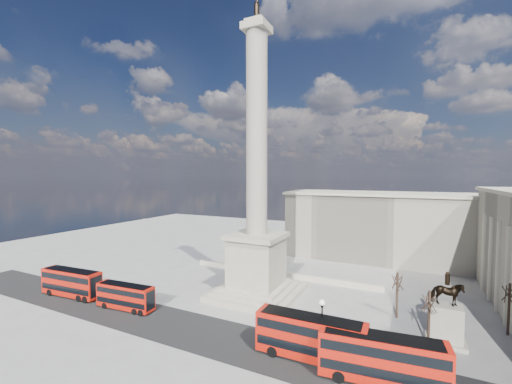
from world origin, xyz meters
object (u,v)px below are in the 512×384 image
object	(u,v)px
red_bus_c	(382,359)
equestrian_statue	(446,319)
red_bus_b	(311,337)
pedestrian_walking	(397,343)
red_bus_a	(126,296)
red_bus_e	(72,283)
nelsons_column	(257,221)
pedestrian_crossing	(294,322)
victorian_lamp	(322,325)

from	to	relation	value
red_bus_c	equestrian_statue	distance (m)	13.23
red_bus_b	pedestrian_walking	bearing A→B (deg)	35.33
red_bus_a	pedestrian_walking	world-z (taller)	red_bus_a
pedestrian_walking	red_bus_e	bearing A→B (deg)	156.48
nelsons_column	pedestrian_crossing	world-z (taller)	nelsons_column
nelsons_column	red_bus_c	bearing A→B (deg)	-35.93
red_bus_a	equestrian_statue	xyz separation A→B (m)	(43.68, 10.20, 1.12)
red_bus_c	victorian_lamp	bearing A→B (deg)	162.77
red_bus_a	red_bus_c	distance (m)	37.21
victorian_lamp	pedestrian_crossing	distance (m)	8.41
red_bus_e	equestrian_statue	size ratio (longest dim) A/B	1.29
red_bus_b	victorian_lamp	size ratio (longest dim) A/B	1.78
nelsons_column	red_bus_a	xyz separation A→B (m)	(-15.74, -14.23, -10.85)
red_bus_c	pedestrian_crossing	world-z (taller)	red_bus_c
pedestrian_walking	pedestrian_crossing	bearing A→B (deg)	150.32
victorian_lamp	equestrian_statue	distance (m)	16.50
victorian_lamp	pedestrian_walking	size ratio (longest dim) A/B	3.86
red_bus_b	red_bus_c	size ratio (longest dim) A/B	1.00
red_bus_e	pedestrian_crossing	bearing A→B (deg)	4.85
pedestrian_walking	red_bus_b	bearing A→B (deg)	-174.48
nelsons_column	red_bus_c	world-z (taller)	nelsons_column
nelsons_column	equestrian_statue	world-z (taller)	nelsons_column
nelsons_column	red_bus_a	distance (m)	23.84
red_bus_c	pedestrian_walking	world-z (taller)	red_bus_c
red_bus_c	pedestrian_crossing	size ratio (longest dim) A/B	6.81
red_bus_a	red_bus_e	xyz separation A→B (m)	(-12.52, -0.35, 0.39)
red_bus_e	victorian_lamp	world-z (taller)	victorian_lamp
red_bus_b	pedestrian_walking	size ratio (longest dim) A/B	6.85
pedestrian_crossing	victorian_lamp	bearing A→B (deg)	168.28
nelsons_column	red_bus_b	size ratio (longest dim) A/B	4.02
equestrian_statue	pedestrian_crossing	xyz separation A→B (m)	(-18.18, -4.52, -2.28)
nelsons_column	victorian_lamp	xyz separation A→B (m)	(15.03, -14.27, -8.81)
red_bus_b	pedestrian_crossing	size ratio (longest dim) A/B	6.81
red_bus_e	red_bus_c	bearing A→B (deg)	-5.26
red_bus_c	red_bus_b	bearing A→B (deg)	167.49
nelsons_column	red_bus_b	xyz separation A→B (m)	(13.90, -14.68, -10.29)
nelsons_column	pedestrian_crossing	size ratio (longest dim) A/B	27.40
red_bus_b	pedestrian_crossing	world-z (taller)	red_bus_b
equestrian_statue	pedestrian_walking	size ratio (longest dim) A/B	5.01
red_bus_b	red_bus_c	distance (m)	7.58
red_bus_a	equestrian_statue	distance (m)	44.87
victorian_lamp	equestrian_statue	xyz separation A→B (m)	(12.91, 10.24, -0.92)
red_bus_b	red_bus_e	size ratio (longest dim) A/B	1.06
victorian_lamp	pedestrian_walking	xyz separation A→B (m)	(7.56, 5.90, -3.21)
pedestrian_crossing	pedestrian_walking	bearing A→B (deg)	-143.59
nelsons_column	pedestrian_crossing	distance (m)	17.68
pedestrian_walking	red_bus_a	bearing A→B (deg)	158.21
nelsons_column	red_bus_e	world-z (taller)	nelsons_column
nelsons_column	pedestrian_crossing	xyz separation A→B (m)	(9.76, -8.55, -12.01)
nelsons_column	red_bus_a	bearing A→B (deg)	-137.89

